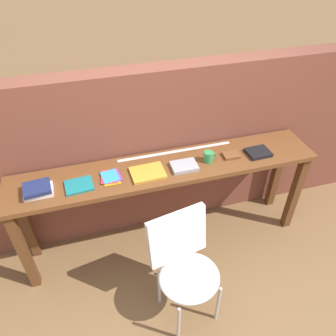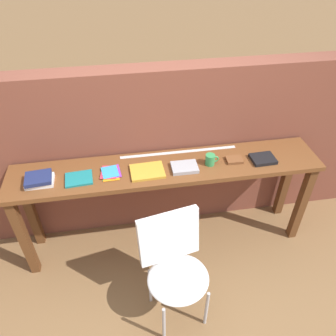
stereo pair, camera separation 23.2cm
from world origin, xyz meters
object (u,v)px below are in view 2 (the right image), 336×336
object	(u,v)px
book_stack_leftmost	(39,180)
pamphlet_pile_colourful	(111,173)
chair_white_moulded	(175,264)
leather_journal_brown	(234,160)
book_repair_rightmost	(263,159)
mug	(210,160)
book_open_centre	(147,171)
magazine_cycling	(79,179)

from	to	relation	value
book_stack_leftmost	pamphlet_pile_colourful	bearing A→B (deg)	3.06
chair_white_moulded	leather_journal_brown	bearing A→B (deg)	47.03
leather_journal_brown	book_repair_rightmost	size ratio (longest dim) A/B	0.68
book_stack_leftmost	mug	size ratio (longest dim) A/B	1.88
book_repair_rightmost	pamphlet_pile_colourful	bearing A→B (deg)	176.42
book_stack_leftmost	book_repair_rightmost	world-z (taller)	book_stack_leftmost
book_stack_leftmost	pamphlet_pile_colourful	size ratio (longest dim) A/B	1.08
book_stack_leftmost	book_open_centre	world-z (taller)	book_stack_leftmost
mug	leather_journal_brown	xyz separation A→B (m)	(0.20, 0.01, -0.03)
mug	magazine_cycling	bearing A→B (deg)	-178.73
book_stack_leftmost	book_open_centre	bearing A→B (deg)	-0.24
mug	book_repair_rightmost	size ratio (longest dim) A/B	0.58
book_repair_rightmost	book_stack_leftmost	bearing A→B (deg)	177.79
book_stack_leftmost	leather_journal_brown	xyz separation A→B (m)	(1.52, 0.03, -0.02)
chair_white_moulded	pamphlet_pile_colourful	distance (m)	0.84
pamphlet_pile_colourful	leather_journal_brown	bearing A→B (deg)	-0.15
mug	book_repair_rightmost	world-z (taller)	mug
magazine_cycling	book_repair_rightmost	bearing A→B (deg)	-4.24
magazine_cycling	pamphlet_pile_colourful	world-z (taller)	magazine_cycling
chair_white_moulded	pamphlet_pile_colourful	xyz separation A→B (m)	(-0.39, 0.65, 0.36)
pamphlet_pile_colourful	book_open_centre	distance (m)	0.28
chair_white_moulded	book_open_centre	distance (m)	0.73
chair_white_moulded	book_stack_leftmost	distance (m)	1.17
pamphlet_pile_colourful	leather_journal_brown	distance (m)	0.99
book_stack_leftmost	chair_white_moulded	bearing A→B (deg)	-34.19
leather_journal_brown	book_repair_rightmost	bearing A→B (deg)	-4.93
magazine_cycling	leather_journal_brown	bearing A→B (deg)	-2.87
magazine_cycling	book_repair_rightmost	size ratio (longest dim) A/B	1.05
pamphlet_pile_colourful	book_repair_rightmost	distance (m)	1.23
book_repair_rightmost	mug	bearing A→B (deg)	175.08
magazine_cycling	book_repair_rightmost	xyz separation A→B (m)	(1.47, 0.00, 0.01)
mug	book_repair_rightmost	bearing A→B (deg)	-2.84
book_stack_leftmost	magazine_cycling	bearing A→B (deg)	-1.03
book_stack_leftmost	mug	distance (m)	1.32
book_repair_rightmost	chair_white_moulded	bearing A→B (deg)	-145.60
book_open_centre	book_repair_rightmost	distance (m)	0.95
chair_white_moulded	pamphlet_pile_colourful	size ratio (longest dim) A/B	4.65
magazine_cycling	leather_journal_brown	xyz separation A→B (m)	(1.23, 0.03, 0.00)
leather_journal_brown	pamphlet_pile_colourful	bearing A→B (deg)	-177.87
magazine_cycling	mug	xyz separation A→B (m)	(1.03, 0.02, 0.04)
book_repair_rightmost	magazine_cycling	bearing A→B (deg)	177.97
book_open_centre	magazine_cycling	bearing A→B (deg)	178.17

